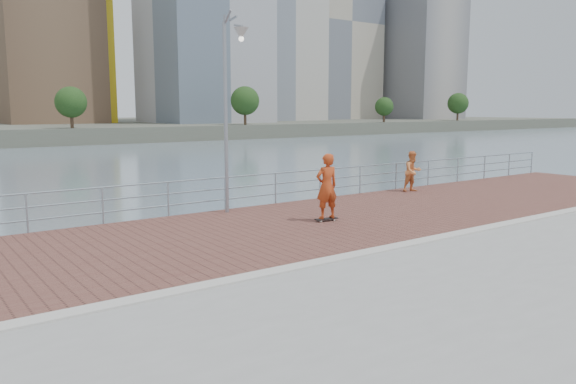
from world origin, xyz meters
TOP-DOWN VIEW (x-y plane):
  - water at (0.00, 0.00)m, footprint 400.00×400.00m
  - brick_lane at (0.00, 3.60)m, footprint 40.00×6.80m
  - curb at (0.00, 0.00)m, footprint 40.00×0.40m
  - guardrail at (0.00, 7.00)m, footprint 39.06×0.06m
  - street_lamp at (0.81, 6.06)m, footprint 0.44×1.29m
  - skateboard at (2.49, 3.46)m, footprint 0.76×0.29m
  - skateboarder at (2.49, 3.46)m, footprint 0.77×0.57m
  - bystander at (9.25, 6.09)m, footprint 0.89×0.74m
  - shoreline_trees at (18.05, 77.00)m, footprint 170.02×5.12m

SIDE VIEW (x-z plane):
  - water at x=0.00m, z-range -2.00..-2.00m
  - brick_lane at x=0.00m, z-range 0.00..0.02m
  - curb at x=0.00m, z-range 0.00..0.06m
  - skateboard at x=2.49m, z-range 0.04..0.13m
  - guardrail at x=0.00m, z-range 0.13..1.25m
  - bystander at x=9.25m, z-range 0.02..1.67m
  - skateboarder at x=2.49m, z-range 0.10..2.06m
  - street_lamp at x=0.81m, z-range 1.28..7.35m
  - shoreline_trees at x=18.05m, z-range 1.09..7.91m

